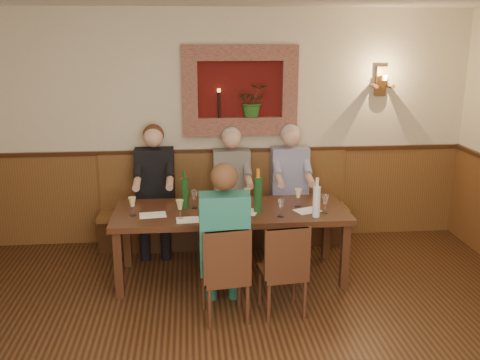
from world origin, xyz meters
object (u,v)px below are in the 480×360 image
at_px(chair_near_left, 225,291).
at_px(chair_near_right, 282,287).
at_px(person_bench_right, 290,196).
at_px(water_bottle, 316,201).
at_px(person_chair_front, 224,253).
at_px(person_bench_mid, 232,199).
at_px(bench, 225,218).
at_px(spittoon_bucket, 226,204).
at_px(dining_table, 231,216).
at_px(person_bench_left, 155,199).
at_px(wine_bottle_green_a, 258,194).
at_px(wine_bottle_green_b, 185,193).

distance_m(chair_near_left, chair_near_right, 0.53).
bearing_deg(person_bench_right, water_bottle, -88.03).
relative_size(chair_near_right, person_chair_front, 0.61).
bearing_deg(water_bottle, person_bench_mid, 123.22).
bearing_deg(bench, water_bottle, -56.38).
bearing_deg(spittoon_bucket, water_bottle, -8.81).
relative_size(dining_table, person_bench_left, 1.60).
distance_m(wine_bottle_green_a, wine_bottle_green_b, 0.76).
relative_size(person_bench_mid, person_chair_front, 1.00).
height_order(chair_near_left, person_bench_mid, person_bench_mid).
height_order(bench, chair_near_left, bench).
bearing_deg(person_bench_right, person_chair_front, -119.39).
bearing_deg(person_bench_right, bench, 172.23).
xyz_separation_m(bench, person_bench_mid, (0.08, -0.11, 0.27)).
bearing_deg(person_chair_front, water_bottle, 26.84).
distance_m(person_bench_left, spittoon_bucket, 1.27).
xyz_separation_m(person_chair_front, spittoon_bucket, (0.06, 0.62, 0.26)).
bearing_deg(dining_table, chair_near_right, -63.17).
xyz_separation_m(person_bench_mid, water_bottle, (0.74, -1.13, 0.31)).
distance_m(person_bench_right, wine_bottle_green_b, 1.49).
height_order(person_bench_left, person_bench_right, person_bench_left).
xyz_separation_m(chair_near_right, wine_bottle_green_b, (-0.88, 0.90, 0.66)).
height_order(bench, chair_near_right, bench).
distance_m(chair_near_right, person_bench_left, 2.09).
distance_m(dining_table, person_bench_mid, 0.84).
relative_size(wine_bottle_green_a, water_bottle, 1.13).
relative_size(chair_near_left, wine_bottle_green_a, 2.00).
bearing_deg(water_bottle, person_chair_front, -153.16).
xyz_separation_m(spittoon_bucket, wine_bottle_green_a, (0.33, 0.07, 0.08)).
bearing_deg(water_bottle, wine_bottle_green_b, 163.46).
relative_size(dining_table, chair_near_left, 2.66).
bearing_deg(chair_near_left, person_bench_mid, 75.51).
xyz_separation_m(chair_near_left, person_bench_mid, (0.20, 1.69, 0.34)).
height_order(chair_near_left, chair_near_right, chair_near_left).
bearing_deg(person_chair_front, person_bench_left, 113.49).
bearing_deg(wine_bottle_green_b, wine_bottle_green_a, -13.57).
bearing_deg(wine_bottle_green_b, person_bench_right, 30.85).
xyz_separation_m(wine_bottle_green_a, water_bottle, (0.56, -0.21, -0.03)).
distance_m(person_bench_left, person_bench_mid, 0.91).
relative_size(bench, person_bench_left, 2.00).
height_order(person_bench_mid, wine_bottle_green_b, person_bench_mid).
distance_m(person_bench_left, water_bottle, 2.02).
bearing_deg(spittoon_bucket, person_bench_mid, 81.63).
bearing_deg(water_bottle, chair_near_left, -149.41).
height_order(chair_near_left, wine_bottle_green_b, wine_bottle_green_b).
relative_size(dining_table, bench, 0.80).
height_order(person_bench_left, wine_bottle_green_b, person_bench_left).
distance_m(chair_near_right, wine_bottle_green_a, 1.00).
height_order(chair_near_left, person_bench_left, person_bench_left).
bearing_deg(chair_near_right, wine_bottle_green_b, 128.17).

